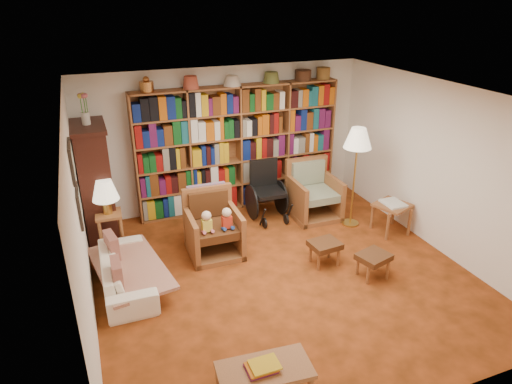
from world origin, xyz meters
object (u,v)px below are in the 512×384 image
armchair_leather (212,227)px  footstool_b (374,258)px  side_table_papers (392,208)px  armchair_sage (312,194)px  wheelchair (267,192)px  footstool_a (325,246)px  floor_lamp (358,142)px  sofa (126,271)px  coffee_table (265,372)px  side_table_lamp (110,224)px

armchair_leather → footstool_b: size_ratio=1.95×
side_table_papers → armchair_leather: bearing=170.1°
armchair_sage → wheelchair: bearing=165.2°
footstool_a → side_table_papers: bearing=17.2°
floor_lamp → footstool_a: size_ratio=3.74×
armchair_sage → footstool_a: 1.63m
armchair_leather → side_table_papers: size_ratio=1.53×
sofa → footstool_b: 3.34m
armchair_sage → coffee_table: bearing=-123.7°
armchair_leather → footstool_b: 2.38m
armchair_sage → footstool_b: armchair_sage is taller
armchair_sage → wheelchair: 0.80m
wheelchair → coffee_table: size_ratio=1.08×
armchair_sage → footstool_a: bearing=-110.8°
side_table_lamp → footstool_b: bearing=-31.7°
armchair_sage → footstool_b: bearing=-93.2°
side_table_lamp → wheelchair: (2.63, 0.22, 0.01)m
sofa → footstool_a: 2.76m
armchair_leather → coffee_table: bearing=-96.1°
sofa → coffee_table: size_ratio=1.68×
floor_lamp → footstool_b: bearing=-111.0°
footstool_b → footstool_a: bearing=131.0°
side_table_lamp → floor_lamp: (3.84, -0.58, 1.01)m
armchair_leather → floor_lamp: (2.42, -0.04, 1.06)m
side_table_lamp → side_table_papers: (4.30, -1.04, -0.03)m
footstool_a → armchair_sage: bearing=69.2°
wheelchair → floor_lamp: (1.21, -0.80, 1.00)m
armchair_leather → armchair_sage: 2.05m
armchair_sage → armchair_leather: bearing=-164.0°
armchair_leather → footstool_a: armchair_leather is taller
armchair_leather → wheelchair: 1.43m
side_table_lamp → footstool_b: 3.87m
armchair_sage → side_table_papers: (0.90, -1.06, 0.05)m
armchair_sage → coffee_table: 4.10m
armchair_leather → footstool_a: 1.70m
side_table_lamp → coffee_table: size_ratio=0.67×
side_table_papers → wheelchair: bearing=142.8°
side_table_papers → footstool_a: side_table_papers is taller
side_table_papers → coffee_table: bearing=-143.6°
sofa → armchair_leather: size_ratio=1.62×
coffee_table → side_table_papers: bearing=36.4°
armchair_leather → wheelchair: bearing=32.5°
wheelchair → coffee_table: 3.92m
floor_lamp → coffee_table: 4.08m
side_table_lamp → coffee_table: side_table_lamp is taller
armchair_sage → wheelchair: size_ratio=0.97×
footstool_a → footstool_b: 0.70m
sofa → armchair_sage: (3.30, 1.05, 0.14)m
armchair_leather → coffee_table: armchair_leather is taller
side_table_lamp → footstool_a: (2.82, -1.50, -0.16)m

